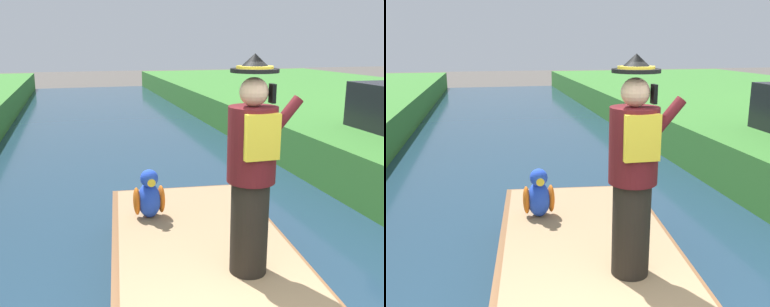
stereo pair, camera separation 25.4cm
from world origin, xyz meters
TOP-DOWN VIEW (x-y plane):
  - boat at (0.00, 1.68)m, footprint 2.22×4.36m
  - person_pirate at (0.24, 1.28)m, footprint 0.61×0.42m
  - parrot_plush at (-0.37, 2.71)m, footprint 0.36×0.35m

SIDE VIEW (x-z plane):
  - boat at x=0.00m, z-range 0.10..0.71m
  - parrot_plush at x=-0.37m, z-range 0.67..1.24m
  - person_pirate at x=0.24m, z-range 0.71..2.56m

